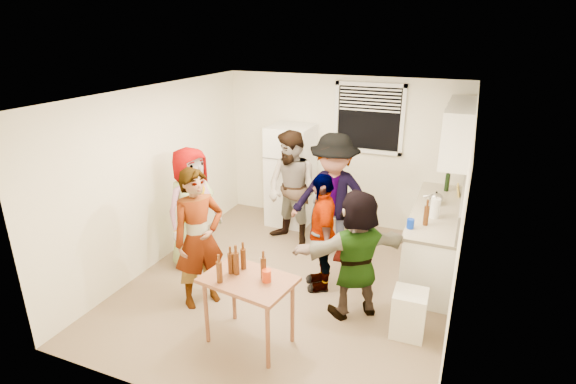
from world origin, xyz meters
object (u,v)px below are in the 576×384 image
at_px(beer_bottle_table, 237,274).
at_px(guest_stripe, 204,301).
at_px(wine_bottle, 446,191).
at_px(guest_orange, 353,312).
at_px(guest_back_right, 331,257).
at_px(guest_black, 320,286).
at_px(serving_table, 250,341).
at_px(beer_bottle_counter, 425,225).
at_px(blue_cup, 410,228).
at_px(kettle, 435,204).
at_px(guest_back_left, 292,242).
at_px(red_cup, 267,281).
at_px(trash_bin, 409,314).
at_px(refrigerator, 291,175).
at_px(guest_grey, 197,264).

height_order(beer_bottle_table, guest_stripe, beer_bottle_table).
relative_size(wine_bottle, guest_orange, 0.17).
height_order(wine_bottle, guest_stripe, wine_bottle).
height_order(guest_back_right, guest_black, guest_back_right).
relative_size(wine_bottle, serving_table, 0.29).
bearing_deg(guest_stripe, beer_bottle_counter, -26.99).
bearing_deg(guest_orange, blue_cup, -163.10).
bearing_deg(kettle, guest_back_left, -167.78).
height_order(guest_back_left, guest_orange, guest_back_left).
relative_size(blue_cup, guest_black, 0.08).
height_order(serving_table, red_cup, red_cup).
bearing_deg(kettle, guest_back_right, -155.29).
distance_m(wine_bottle, beer_bottle_table, 3.66).
bearing_deg(red_cup, guest_stripe, 158.16).
height_order(trash_bin, guest_back_left, trash_bin).
bearing_deg(guest_stripe, blue_cup, -28.60).
distance_m(beer_bottle_counter, beer_bottle_table, 2.45).
distance_m(blue_cup, guest_black, 1.40).
bearing_deg(guest_orange, wine_bottle, -146.84).
height_order(wine_bottle, guest_back_left, wine_bottle).
xyz_separation_m(kettle, guest_back_right, (-1.35, -0.44, -0.90)).
distance_m(refrigerator, serving_table, 3.35).
relative_size(refrigerator, guest_back_left, 0.95).
bearing_deg(beer_bottle_table, guest_grey, 138.26).
bearing_deg(serving_table, guest_grey, 140.55).
xyz_separation_m(beer_bottle_counter, guest_black, (-1.20, -0.45, -0.90)).
bearing_deg(guest_grey, refrigerator, -3.38).
bearing_deg(guest_back_right, serving_table, -100.99).
bearing_deg(guest_grey, guest_orange, -80.25).
xyz_separation_m(kettle, guest_back_left, (-2.07, -0.20, -0.90)).
relative_size(blue_cup, serving_table, 0.13).
distance_m(kettle, blue_cup, 0.98).
height_order(guest_black, guest_orange, guest_orange).
distance_m(guest_back_right, guest_black, 0.80).
bearing_deg(guest_grey, beer_bottle_counter, -62.98).
distance_m(guest_back_right, guest_orange, 1.36).
distance_m(guest_stripe, guest_back_left, 1.97).
xyz_separation_m(guest_back_left, guest_black, (0.82, -1.03, 0.00)).
relative_size(blue_cup, guest_grey, 0.07).
height_order(beer_bottle_table, guest_grey, beer_bottle_table).
bearing_deg(guest_back_left, beer_bottle_counter, 3.16).
height_order(blue_cup, serving_table, blue_cup).
distance_m(beer_bottle_counter, serving_table, 2.54).
bearing_deg(guest_black, kettle, 109.74).
xyz_separation_m(trash_bin, guest_orange, (-0.66, 0.16, -0.25)).
bearing_deg(wine_bottle, guest_orange, -109.66).
height_order(blue_cup, guest_orange, blue_cup).
bearing_deg(wine_bottle, refrigerator, -178.84).
bearing_deg(guest_grey, guest_black, -69.69).
xyz_separation_m(red_cup, guest_back_right, (0.06, 2.12, -0.78)).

